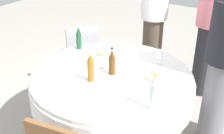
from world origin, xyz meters
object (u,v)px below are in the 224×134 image
Objects in this scene: dining_table at (112,87)px; bottle_clear_rear at (154,93)px; person_rear at (210,27)px; plate_mid at (101,55)px; wine_glass_south at (159,55)px; person_front at (223,64)px; plate_right at (150,79)px; wine_glass_outer at (169,84)px; bottle_amber_front at (91,68)px; person_west at (154,19)px; bottle_dark_green_west at (79,38)px; chair_inner at (81,51)px; bottle_brown_outer at (112,62)px.

dining_table is 0.70m from bottle_clear_rear.
plate_mid is at bearing -106.86° from person_rear.
dining_table is 0.57m from wine_glass_south.
wine_glass_south is 0.60m from person_front.
person_front reaches higher than plate_right.
plate_mid is (0.92, -0.33, -0.11)m from wine_glass_outer.
bottle_amber_front is 1.47m from person_west.
plate_mid is 0.69m from plate_right.
bottle_dark_green_west is 0.93m from wine_glass_south.
wine_glass_south is at bearing -64.95° from chair_inner.
chair_inner is (0.69, 0.64, -0.38)m from person_west.
plate_mid is 0.14× the size of person_west.
bottle_brown_outer reaches higher than bottle_dark_green_west.
wine_glass_outer is (-0.69, -0.15, -0.01)m from bottle_amber_front.
bottle_clear_rear is at bearing 120.31° from plate_right.
plate_right is at bearing -32.22° from wine_glass_outer.
bottle_brown_outer reaches higher than dining_table.
plate_mid is at bearing 13.36° from wine_glass_south.
person_rear is at bearing -86.76° from bottle_clear_rear.
bottle_clear_rear is 1.64m from person_rear.
person_rear is (-0.68, -0.11, -0.00)m from person_west.
plate_right is (-0.35, -0.10, 0.16)m from dining_table.
chair_inner is (0.57, -0.33, -0.23)m from plate_mid.
dining_table is at bearing -112.66° from bottle_amber_front.
bottle_clear_rear reaches higher than bottle_amber_front.
chair_inner is at bearing -9.20° from wine_glass_south.
person_rear reaches higher than person_front.
bottle_clear_rear is (-0.58, 0.28, 0.29)m from dining_table.
person_rear is at bearing -95.89° from plate_right.
bottle_brown_outer is at bearing -113.73° from bottle_amber_front.
person_front is (-1.18, -0.28, 0.11)m from plate_mid.
bottle_brown_outer is (-0.09, -0.21, -0.01)m from bottle_amber_front.
chair_inner is (1.47, -0.89, -0.37)m from bottle_clear_rear.
bottle_amber_front is 1.03× the size of bottle_brown_outer.
wine_glass_south is 0.73× the size of plate_right.
dining_table is 1.80× the size of chair_inner.
bottle_clear_rear is 1.89× the size of wine_glass_outer.
plate_right is at bearing -77.94° from chair_inner.
person_rear reaches higher than chair_inner.
wine_glass_outer is 1.54m from person_west.
person_rear is (-0.13, -1.26, 0.14)m from plate_right.
bottle_dark_green_west is 1.33m from bottle_clear_rear.
dining_table is 0.45m from plate_mid.
wine_glass_south is at bearing -82.19° from person_rear.
person_front reaches higher than wine_glass_south.
bottle_amber_front is at bearing -90.43° from person_rear.
bottle_brown_outer is at bearing -89.72° from person_front.
bottle_clear_rear is at bearing -67.22° from person_rear.
plate_mid is at bearing -86.11° from chair_inner.
bottle_amber_front reaches higher than bottle_brown_outer.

